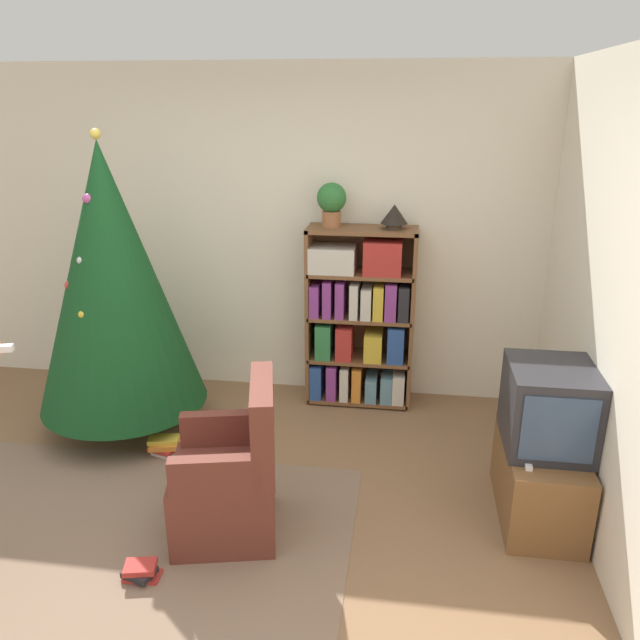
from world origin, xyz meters
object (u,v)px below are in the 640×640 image
(bookshelf, at_px, (360,319))
(armchair, at_px, (231,481))
(table_lamp, at_px, (394,215))
(christmas_tree, at_px, (112,279))
(television, at_px, (549,407))
(potted_plant, at_px, (332,202))

(bookshelf, relative_size, armchair, 1.55)
(armchair, xyz_separation_m, table_lamp, (0.80, 1.73, 1.20))
(christmas_tree, distance_m, armchair, 1.73)
(christmas_tree, height_order, table_lamp, christmas_tree)
(armchair, bearing_deg, christmas_tree, -146.02)
(christmas_tree, bearing_deg, armchair, -43.34)
(television, height_order, armchair, television)
(christmas_tree, relative_size, table_lamp, 10.78)
(potted_plant, bearing_deg, television, -43.85)
(bookshelf, height_order, television, bookshelf)
(armchair, xyz_separation_m, potted_plant, (0.34, 1.73, 1.29))
(television, bearing_deg, armchair, -167.40)
(bookshelf, xyz_separation_m, television, (1.17, -1.33, 0.00))
(table_lamp, bearing_deg, potted_plant, 180.00)
(bookshelf, xyz_separation_m, armchair, (-0.57, -1.72, -0.38))
(bookshelf, distance_m, table_lamp, 0.85)
(table_lamp, bearing_deg, television, -55.24)
(christmas_tree, distance_m, table_lamp, 2.06)
(television, bearing_deg, table_lamp, 124.76)
(potted_plant, xyz_separation_m, table_lamp, (0.47, 0.00, -0.09))
(television, relative_size, christmas_tree, 0.24)
(potted_plant, height_order, table_lamp, potted_plant)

